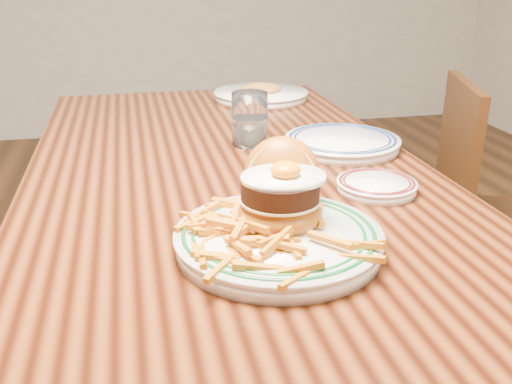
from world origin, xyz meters
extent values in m
cube|color=black|center=(0.00, 0.00, 0.72)|extent=(0.85, 1.60, 0.05)
cylinder|color=black|center=(-0.36, 0.74, 0.35)|extent=(0.07, 0.07, 0.70)
cylinder|color=black|center=(0.36, 0.74, 0.35)|extent=(0.07, 0.07, 0.70)
cube|color=#381F0B|center=(0.91, 0.24, 0.40)|extent=(0.50, 0.50, 0.04)
cube|color=#381F0B|center=(0.74, 0.29, 0.63)|extent=(0.15, 0.38, 0.42)
cylinder|color=#381F0B|center=(0.81, 0.45, 0.19)|extent=(0.04, 0.04, 0.38)
cylinder|color=#381F0B|center=(0.70, 0.13, 0.19)|extent=(0.04, 0.04, 0.38)
cylinder|color=white|center=(0.01, -0.41, 0.76)|extent=(0.31, 0.31, 0.02)
cylinder|color=white|center=(0.01, -0.41, 0.78)|extent=(0.32, 0.32, 0.01)
torus|color=#0D4C1D|center=(0.01, -0.41, 0.78)|extent=(0.29, 0.29, 0.01)
torus|color=#0D4C1D|center=(0.01, -0.41, 0.78)|extent=(0.26, 0.26, 0.01)
ellipsoid|color=#904D12|center=(0.02, -0.37, 0.80)|extent=(0.13, 0.13, 0.06)
cylinder|color=beige|center=(0.02, -0.37, 0.82)|extent=(0.13, 0.13, 0.00)
cylinder|color=black|center=(0.02, -0.37, 0.84)|extent=(0.12, 0.12, 0.03)
ellipsoid|color=white|center=(0.02, -0.37, 0.85)|extent=(0.13, 0.11, 0.01)
ellipsoid|color=orange|center=(0.02, -0.37, 0.87)|extent=(0.05, 0.05, 0.03)
ellipsoid|color=#904D12|center=(0.04, -0.30, 0.83)|extent=(0.15, 0.14, 0.14)
cylinder|color=beige|center=(0.03, -0.32, 0.83)|extent=(0.12, 0.07, 0.11)
cylinder|color=white|center=(0.25, -0.21, 0.76)|extent=(0.15, 0.15, 0.02)
cylinder|color=white|center=(0.25, -0.21, 0.77)|extent=(0.15, 0.15, 0.01)
torus|color=#511216|center=(0.25, -0.21, 0.77)|extent=(0.14, 0.14, 0.01)
torus|color=#511216|center=(0.25, -0.21, 0.77)|extent=(0.13, 0.13, 0.00)
cube|color=silver|center=(0.27, -0.21, 0.77)|extent=(0.05, 0.09, 0.00)
cylinder|color=white|center=(0.28, 0.06, 0.76)|extent=(0.27, 0.27, 0.02)
cylinder|color=white|center=(0.28, 0.06, 0.77)|extent=(0.27, 0.27, 0.01)
torus|color=#101F52|center=(0.28, 0.06, 0.78)|extent=(0.25, 0.25, 0.01)
torus|color=#101F52|center=(0.28, 0.06, 0.78)|extent=(0.23, 0.23, 0.01)
cylinder|color=white|center=(0.08, 0.14, 0.81)|extent=(0.09, 0.09, 0.13)
cylinder|color=silver|center=(0.08, 0.14, 0.78)|extent=(0.07, 0.07, 0.06)
cylinder|color=white|center=(0.21, 0.61, 0.76)|extent=(0.29, 0.29, 0.02)
cylinder|color=white|center=(0.21, 0.61, 0.78)|extent=(0.30, 0.30, 0.01)
ellipsoid|color=#A5752F|center=(0.21, 0.61, 0.78)|extent=(0.13, 0.11, 0.04)
camera|label=1|loc=(-0.20, -1.16, 1.16)|focal=40.00mm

